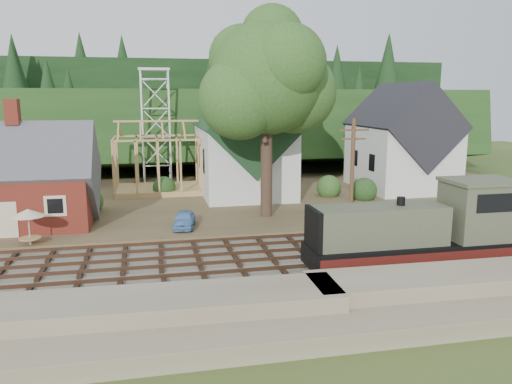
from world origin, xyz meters
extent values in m
plane|color=#384C1E|center=(0.00, 0.00, 0.00)|extent=(140.00, 140.00, 0.00)
cube|color=#7F7259|center=(0.00, -8.50, 0.00)|extent=(64.00, 5.00, 1.60)
cube|color=#726B5B|center=(0.00, 0.00, 0.08)|extent=(64.00, 11.00, 0.16)
cube|color=brown|center=(0.00, 18.00, 0.15)|extent=(64.00, 26.00, 0.30)
cube|color=#1E3F19|center=(0.00, 42.00, 0.00)|extent=(70.00, 28.96, 12.74)
cube|color=black|center=(0.00, 58.00, 0.00)|extent=(80.00, 20.00, 12.00)
cube|color=maroon|center=(-16.00, 11.00, 2.20)|extent=(10.00, 7.00, 3.80)
cube|color=#4C4C51|center=(-16.00, 11.00, 4.10)|extent=(10.80, 7.41, 7.41)
cube|color=maroon|center=(-16.00, 11.00, 8.40)|extent=(0.90, 0.90, 1.80)
cube|color=beige|center=(-16.00, 7.48, 1.50)|extent=(1.20, 0.06, 2.40)
cube|color=silver|center=(2.00, 20.00, 3.50)|extent=(8.00, 12.00, 6.40)
cube|color=#173219|center=(2.00, 20.00, 6.70)|extent=(8.40, 12.96, 8.40)
cube|color=silver|center=(2.00, 14.00, 8.70)|extent=(2.40, 2.40, 4.00)
cone|color=#173219|center=(2.00, 14.00, 12.00)|extent=(5.37, 5.37, 2.60)
cube|color=silver|center=(18.00, 19.00, 3.50)|extent=(8.00, 10.00, 6.40)
cube|color=black|center=(18.00, 19.00, 6.70)|extent=(8.40, 10.80, 8.40)
cube|color=tan|center=(-6.00, 22.00, 0.55)|extent=(8.00, 6.00, 0.50)
cube|color=tan|center=(-6.00, 22.00, 7.20)|extent=(8.00, 0.18, 0.18)
cube|color=silver|center=(-7.40, 26.60, 6.30)|extent=(0.18, 0.18, 12.00)
cube|color=silver|center=(-4.60, 26.60, 6.30)|extent=(0.18, 0.18, 12.00)
cube|color=silver|center=(-7.40, 29.40, 6.30)|extent=(0.18, 0.18, 12.00)
cube|color=silver|center=(-4.60, 29.40, 6.30)|extent=(0.18, 0.18, 12.00)
cube|color=silver|center=(-6.00, 28.00, 12.30)|extent=(3.20, 3.20, 0.25)
cylinder|color=#38281E|center=(2.00, 10.00, 4.30)|extent=(0.90, 0.90, 8.00)
sphere|color=#29501E|center=(2.00, 10.00, 10.80)|extent=(8.40, 8.40, 8.40)
sphere|color=#29501E|center=(4.50, 11.00, 9.80)|extent=(6.40, 6.40, 6.40)
sphere|color=#29501E|center=(-0.20, 9.20, 9.30)|extent=(6.00, 6.00, 6.00)
cylinder|color=#4C331E|center=(7.00, 5.20, 4.00)|extent=(0.28, 0.28, 8.00)
cube|color=#4C331E|center=(7.00, 5.20, 7.20)|extent=(2.20, 0.12, 0.12)
cube|color=#4C331E|center=(7.00, 5.20, 6.60)|extent=(1.80, 0.12, 0.12)
cube|color=black|center=(7.36, -3.00, 0.33)|extent=(11.98, 2.50, 0.35)
cube|color=black|center=(7.36, -3.00, 1.06)|extent=(11.98, 2.89, 1.10)
cube|color=#454A36|center=(5.17, -3.00, 2.66)|extent=(7.19, 2.30, 2.10)
cube|color=#454A36|center=(11.16, -3.00, 3.20)|extent=(3.59, 2.79, 3.19)
cube|color=#454A36|center=(11.16, -3.00, 4.85)|extent=(3.79, 2.99, 0.20)
cube|color=black|center=(11.16, -4.42, 3.90)|extent=(2.40, 0.06, 1.00)
cube|color=#48130F|center=(7.36, -4.47, 1.06)|extent=(11.98, 0.04, 0.70)
cube|color=#48130F|center=(7.36, -1.53, 1.06)|extent=(11.98, 0.04, 0.70)
cylinder|color=black|center=(6.37, -3.00, 3.80)|extent=(0.44, 0.44, 0.70)
imported|color=#6397D5|center=(-4.50, 7.76, 0.89)|extent=(1.95, 3.64, 1.18)
imported|color=red|center=(25.77, 15.06, 0.84)|extent=(4.24, 2.71, 1.09)
cylinder|color=silver|center=(-14.27, 5.50, 1.33)|extent=(0.09, 0.09, 2.06)
cylinder|color=tan|center=(-14.27, 5.50, 0.72)|extent=(1.31, 1.31, 0.07)
cone|color=beige|center=(-14.27, 5.50, 2.36)|extent=(2.06, 2.06, 0.47)
camera|label=1|loc=(-6.66, -26.95, 9.35)|focal=35.00mm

